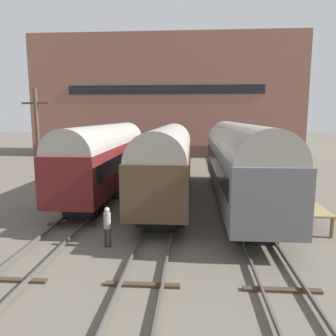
# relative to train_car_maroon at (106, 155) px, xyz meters

# --- Properties ---
(ground_plane) EXTENTS (200.00, 200.00, 0.00)m
(ground_plane) POSITION_rel_train_car_maroon_xyz_m (4.70, -4.46, -2.95)
(ground_plane) COLOR #60594C
(track_left) EXTENTS (2.60, 60.00, 0.26)m
(track_left) POSITION_rel_train_car_maroon_xyz_m (-0.00, -4.46, -2.80)
(track_left) COLOR #4C4742
(track_left) RESTS_ON ground
(track_middle) EXTENTS (2.60, 60.00, 0.26)m
(track_middle) POSITION_rel_train_car_maroon_xyz_m (4.70, -4.46, -2.80)
(track_middle) COLOR #4C4742
(track_middle) RESTS_ON ground
(track_right) EXTENTS (2.60, 60.00, 0.26)m
(track_right) POSITION_rel_train_car_maroon_xyz_m (9.40, -4.46, -2.80)
(track_right) COLOR #4C4742
(track_right) RESTS_ON ground
(train_car_maroon) EXTENTS (2.99, 16.57, 5.18)m
(train_car_maroon) POSITION_rel_train_car_maroon_xyz_m (0.00, 0.00, 0.00)
(train_car_maroon) COLOR black
(train_car_maroon) RESTS_ON ground
(train_car_grey) EXTENTS (3.14, 18.75, 5.35)m
(train_car_grey) POSITION_rel_train_car_maroon_xyz_m (9.40, -2.24, 0.08)
(train_car_grey) COLOR black
(train_car_grey) RESTS_ON ground
(train_car_brown) EXTENTS (3.12, 16.50, 5.14)m
(train_car_brown) POSITION_rel_train_car_maroon_xyz_m (4.70, -1.63, -0.05)
(train_car_brown) COLOR black
(train_car_brown) RESTS_ON ground
(station_platform) EXTENTS (2.55, 13.21, 1.09)m
(station_platform) POSITION_rel_train_car_maroon_xyz_m (11.99, -1.80, -1.95)
(station_platform) COLOR #8C704C
(station_platform) RESTS_ON ground
(bench) EXTENTS (1.40, 0.40, 0.91)m
(bench) POSITION_rel_train_car_maroon_xyz_m (12.06, -1.79, -1.37)
(bench) COLOR brown
(bench) RESTS_ON station_platform
(person_worker) EXTENTS (0.32, 0.32, 1.83)m
(person_worker) POSITION_rel_train_car_maroon_xyz_m (2.65, -10.17, -1.83)
(person_worker) COLOR #282833
(person_worker) RESTS_ON ground
(utility_pole) EXTENTS (1.80, 0.24, 7.51)m
(utility_pole) POSITION_rel_train_car_maroon_xyz_m (-3.62, -3.28, 0.97)
(utility_pole) COLOR #473828
(utility_pole) RESTS_ON ground
(warehouse_building) EXTENTS (38.50, 11.44, 17.08)m
(warehouse_building) POSITION_rel_train_car_maroon_xyz_m (2.60, 27.58, 5.60)
(warehouse_building) COLOR #4F342A
(warehouse_building) RESTS_ON ground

